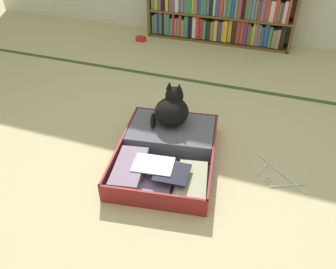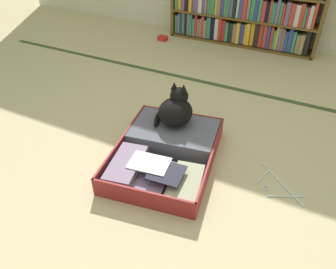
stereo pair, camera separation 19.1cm
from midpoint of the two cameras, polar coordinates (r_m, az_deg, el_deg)
name	(u,v)px [view 1 (the left image)]	position (r m, az deg, el deg)	size (l,w,h in m)	color
ground_plane	(163,182)	(1.91, -3.77, -8.41)	(10.00, 10.00, 0.00)	#C9B98C
tatami_border	(213,84)	(2.88, 5.92, 8.65)	(4.80, 0.05, 0.00)	#3A4C2B
bookshelf	(219,3)	(3.69, 7.26, 21.62)	(1.56, 0.24, 0.83)	brown
open_suitcase	(166,149)	(2.05, -2.94, -2.60)	(0.69, 0.86, 0.12)	maroon
black_cat	(172,109)	(2.11, -1.89, 4.33)	(0.27, 0.25, 0.27)	black
clothes_hanger	(277,175)	(2.02, 15.82, -6.91)	(0.29, 0.27, 0.01)	silver
small_red_pouch	(141,39)	(3.80, -6.23, 16.14)	(0.10, 0.07, 0.05)	red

